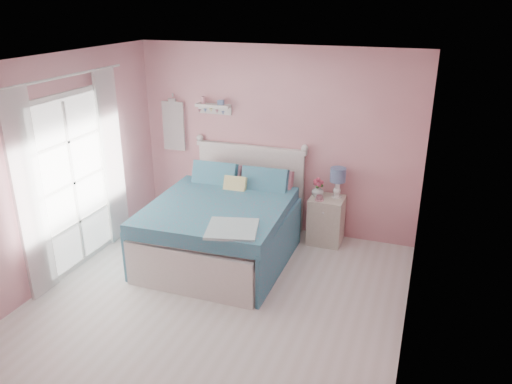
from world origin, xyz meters
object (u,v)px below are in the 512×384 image
Objects in this scene: nightstand at (326,220)px; bed at (224,226)px; table_lamp at (338,177)px; vase at (318,191)px; teacup at (319,198)px.

bed is at bearing -145.19° from nightstand.
nightstand is 1.57× the size of table_lamp.
teacup is at bearing -66.18° from vase.
vase is (-0.14, 0.01, 0.41)m from nightstand.
table_lamp is at bearing 30.66° from nightstand.
vase is at bearing 113.82° from teacup.
vase reaches higher than teacup.
teacup is at bearing -137.00° from table_lamp.
bed reaches higher than teacup.
table_lamp is 2.45× the size of vase.
teacup is at bearing -125.66° from nightstand.
bed is 12.55× the size of vase.
teacup is (1.09, 0.70, 0.28)m from bed.
nightstand is at bearing -149.34° from table_lamp.
nightstand is (1.17, 0.81, -0.08)m from bed.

